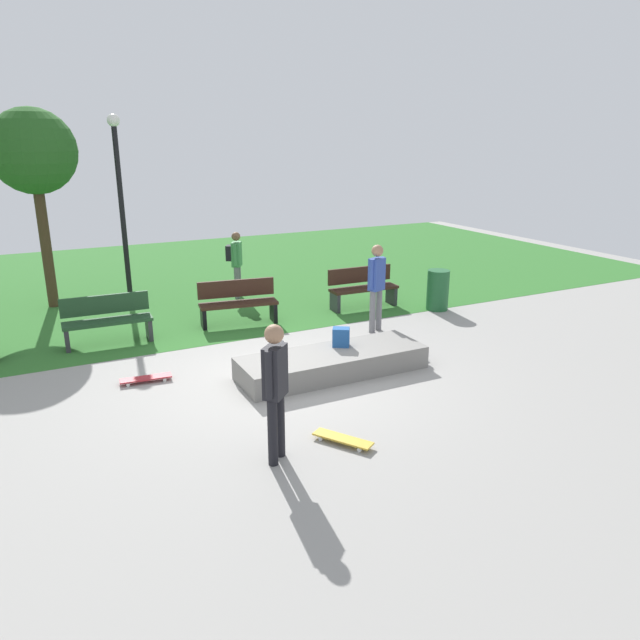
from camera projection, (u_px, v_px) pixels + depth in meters
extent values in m
plane|color=gray|center=(287.00, 379.00, 9.60)|extent=(28.00, 28.00, 0.00)
cube|color=#2D6B28|center=(169.00, 278.00, 16.47)|extent=(26.60, 11.86, 0.01)
cube|color=gray|center=(333.00, 363.00, 9.78)|extent=(3.13, 1.03, 0.37)
cube|color=#1E4C8C|center=(341.00, 337.00, 9.95)|extent=(0.34, 0.32, 0.32)
cylinder|color=black|center=(273.00, 433.00, 6.97)|extent=(0.12, 0.12, 0.84)
cylinder|color=black|center=(280.00, 424.00, 7.17)|extent=(0.12, 0.12, 0.84)
cube|color=black|center=(275.00, 372.00, 6.85)|extent=(0.37, 0.37, 0.63)
cylinder|color=black|center=(269.00, 375.00, 6.69)|extent=(0.09, 0.09, 0.58)
cylinder|color=black|center=(281.00, 364.00, 7.00)|extent=(0.09, 0.09, 0.58)
sphere|color=#9E7556|center=(274.00, 334.00, 6.72)|extent=(0.23, 0.23, 0.23)
cylinder|color=slate|center=(379.00, 310.00, 11.92)|extent=(0.12, 0.12, 0.85)
cylinder|color=slate|center=(372.00, 312.00, 11.76)|extent=(0.12, 0.12, 0.85)
cube|color=#2D4799|center=(377.00, 274.00, 11.62)|extent=(0.37, 0.31, 0.64)
cylinder|color=#2D4799|center=(382.00, 271.00, 11.74)|extent=(0.09, 0.09, 0.59)
cylinder|color=#2D4799|center=(372.00, 274.00, 11.49)|extent=(0.09, 0.09, 0.59)
sphere|color=#9E7556|center=(377.00, 251.00, 11.48)|extent=(0.23, 0.23, 0.23)
cube|color=gold|center=(343.00, 439.00, 7.55)|extent=(0.60, 0.78, 0.02)
cylinder|color=silver|center=(321.00, 439.00, 7.64)|extent=(0.06, 0.06, 0.06)
cylinder|color=silver|center=(327.00, 434.00, 7.77)|extent=(0.06, 0.06, 0.06)
cylinder|color=silver|center=(359.00, 450.00, 7.36)|extent=(0.06, 0.06, 0.06)
cylinder|color=silver|center=(365.00, 444.00, 7.49)|extent=(0.06, 0.06, 0.06)
cube|color=#A5262D|center=(146.00, 378.00, 9.45)|extent=(0.82, 0.27, 0.02)
cylinder|color=silver|center=(163.00, 376.00, 9.63)|extent=(0.06, 0.04, 0.06)
cylinder|color=silver|center=(165.00, 380.00, 9.49)|extent=(0.06, 0.04, 0.06)
cylinder|color=silver|center=(127.00, 381.00, 9.44)|extent=(0.06, 0.04, 0.06)
cylinder|color=silver|center=(128.00, 385.00, 9.29)|extent=(0.06, 0.04, 0.06)
cube|color=#331E14|center=(364.00, 289.00, 13.49)|extent=(1.61, 0.49, 0.06)
cube|color=#331E14|center=(360.00, 275.00, 13.60)|extent=(1.60, 0.11, 0.36)
cube|color=#2D2D33|center=(391.00, 295.00, 13.85)|extent=(0.09, 0.40, 0.45)
cube|color=#2D2D33|center=(335.00, 302.00, 13.26)|extent=(0.09, 0.40, 0.45)
cube|color=#331E14|center=(239.00, 304.00, 12.25)|extent=(1.65, 0.67, 0.06)
cube|color=#331E14|center=(236.00, 288.00, 12.37)|extent=(1.59, 0.29, 0.36)
cube|color=black|center=(273.00, 311.00, 12.54)|extent=(0.14, 0.40, 0.45)
cube|color=black|center=(203.00, 318.00, 12.09)|extent=(0.14, 0.40, 0.45)
cube|color=#1E4223|center=(108.00, 322.00, 11.07)|extent=(1.61, 0.49, 0.06)
cube|color=#1E4223|center=(105.00, 304.00, 11.18)|extent=(1.60, 0.11, 0.36)
cube|color=#2D2D33|center=(149.00, 328.00, 11.44)|extent=(0.09, 0.40, 0.45)
cube|color=#2D2D33|center=(67.00, 338.00, 10.84)|extent=(0.09, 0.40, 0.45)
cylinder|color=#42301E|center=(46.00, 244.00, 13.30)|extent=(0.23, 0.23, 2.91)
sphere|color=#23561E|center=(33.00, 151.00, 12.71)|extent=(1.83, 1.83, 1.83)
cylinder|color=black|center=(123.00, 218.00, 13.54)|extent=(0.12, 0.12, 3.97)
sphere|color=silver|center=(113.00, 120.00, 12.92)|extent=(0.28, 0.28, 0.28)
cylinder|color=#1E592D|center=(438.00, 290.00, 13.35)|extent=(0.49, 0.49, 0.91)
cylinder|color=slate|center=(239.00, 281.00, 14.48)|extent=(0.12, 0.12, 0.78)
cylinder|color=slate|center=(237.00, 283.00, 14.27)|extent=(0.12, 0.12, 0.78)
cube|color=#3F8C4C|center=(237.00, 254.00, 14.17)|extent=(0.34, 0.38, 0.58)
cylinder|color=#3F8C4C|center=(238.00, 252.00, 14.33)|extent=(0.09, 0.09, 0.54)
cylinder|color=#3F8C4C|center=(235.00, 255.00, 14.01)|extent=(0.09, 0.09, 0.54)
sphere|color=brown|center=(236.00, 236.00, 14.05)|extent=(0.21, 0.21, 0.21)
cube|color=black|center=(230.00, 253.00, 14.18)|extent=(0.27, 0.31, 0.36)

